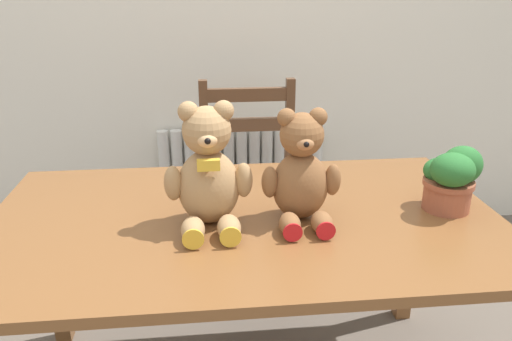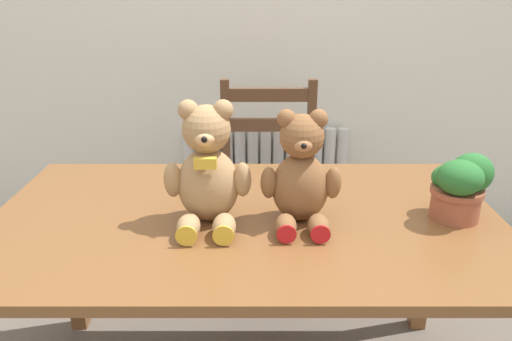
# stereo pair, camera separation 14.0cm
# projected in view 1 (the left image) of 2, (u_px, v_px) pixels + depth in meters

# --- Properties ---
(radiator) EXTENTS (0.90, 0.10, 0.62)m
(radiator) POSITION_uv_depth(u_px,v_px,m) (242.00, 188.00, 2.76)
(radiator) COLOR silver
(radiator) RESTS_ON ground_plane
(dining_table) EXTENTS (1.50, 0.88, 0.70)m
(dining_table) POSITION_uv_depth(u_px,v_px,m) (246.00, 241.00, 1.50)
(dining_table) COLOR brown
(dining_table) RESTS_ON ground_plane
(wooden_chair_behind) EXTENTS (0.44, 0.41, 0.93)m
(wooden_chair_behind) POSITION_uv_depth(u_px,v_px,m) (250.00, 186.00, 2.29)
(wooden_chair_behind) COLOR brown
(wooden_chair_behind) RESTS_ON ground_plane
(teddy_bear_left) EXTENTS (0.25, 0.24, 0.35)m
(teddy_bear_left) POSITION_uv_depth(u_px,v_px,m) (208.00, 174.00, 1.37)
(teddy_bear_left) COLOR tan
(teddy_bear_left) RESTS_ON dining_table
(teddy_bear_right) EXTENTS (0.23, 0.22, 0.33)m
(teddy_bear_right) POSITION_uv_depth(u_px,v_px,m) (301.00, 174.00, 1.40)
(teddy_bear_right) COLOR brown
(teddy_bear_right) RESTS_ON dining_table
(potted_plant) EXTENTS (0.17, 0.17, 0.20)m
(potted_plant) POSITION_uv_depth(u_px,v_px,m) (451.00, 177.00, 1.48)
(potted_plant) COLOR #9E5138
(potted_plant) RESTS_ON dining_table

